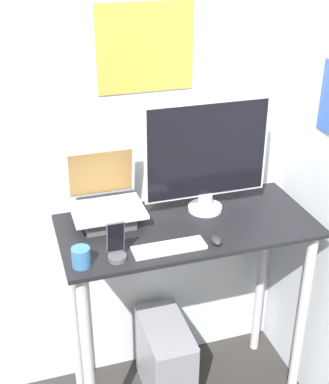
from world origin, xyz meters
TOP-DOWN VIEW (x-y plane):
  - wall_back at (-0.00, 0.63)m, footprint 6.00×0.06m
  - desk at (0.00, 0.27)m, footprint 1.16×0.54m
  - laptop at (-0.34, 0.40)m, footprint 0.32×0.28m
  - monitor at (0.12, 0.37)m, footprint 0.59×0.16m
  - keyboard at (-0.14, 0.10)m, footprint 0.31×0.09m
  - mouse at (0.06, 0.08)m, footprint 0.04×0.07m
  - cell_phone at (-0.37, 0.09)m, footprint 0.08×0.08m
  - computer_tower at (-0.09, 0.33)m, footprint 0.22×0.42m
  - mug at (-0.51, 0.09)m, footprint 0.08×0.08m

SIDE VIEW (x-z plane):
  - computer_tower at x=-0.09m, z-range 0.00..0.45m
  - desk at x=0.00m, z-range 0.29..1.36m
  - keyboard at x=-0.14m, z-range 1.08..1.09m
  - mouse at x=0.06m, z-range 1.08..1.11m
  - mug at x=-0.51m, z-range 1.08..1.16m
  - cell_phone at x=-0.37m, z-range 1.04..1.22m
  - laptop at x=-0.34m, z-range 0.99..1.31m
  - wall_back at x=0.00m, z-range 0.00..2.60m
  - monitor at x=0.12m, z-range 1.08..1.61m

